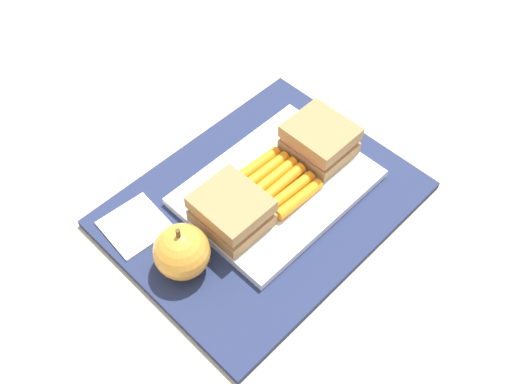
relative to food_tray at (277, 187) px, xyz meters
The scene contains 8 objects.
ground_plane 0.03m from the food_tray, ahead, with size 2.40×2.40×0.00m, color #B7AD99.
lunchbag_mat 0.03m from the food_tray, ahead, with size 0.36×0.28×0.01m, color navy.
food_tray is the anchor object (origin of this frame).
sandwich_half_left 0.08m from the food_tray, behind, with size 0.07×0.08×0.04m.
sandwich_half_right 0.08m from the food_tray, ahead, with size 0.07×0.08×0.04m.
carrot_sticks_bundle 0.01m from the food_tray, 97.91° to the left, with size 0.08×0.09×0.02m.
apple 0.16m from the food_tray, ahead, with size 0.06×0.06×0.08m.
paper_napkin 0.18m from the food_tray, 27.74° to the right, with size 0.07×0.07×0.00m, color white.
Camera 1 is at (0.31, 0.30, 0.61)m, focal length 41.55 mm.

